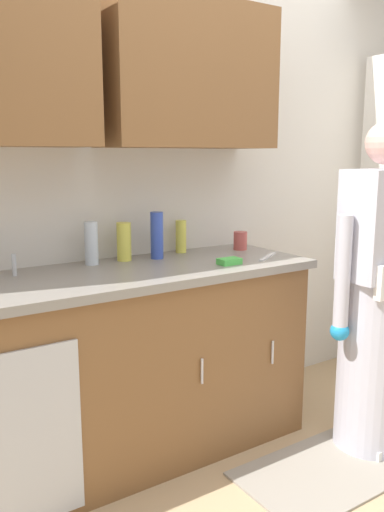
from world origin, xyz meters
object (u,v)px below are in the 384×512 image
Objects in this scene: person_at_sink at (376,316)px; knife_on_counter at (267,256)px; bottle_water_tall at (91,243)px; sink at (2,289)px; cup_by_sink at (240,241)px; bottle_cleaner_spray at (181,236)px; bottle_dish_liquid at (157,235)px; sponge at (229,261)px; bottle_soap at (124,242)px.

person_at_sink is 6.75× the size of knife_on_counter.
person_at_sink is at bearing -34.89° from bottle_water_tall.
cup_by_sink is at bearing 4.91° from sink.
bottle_dish_liquid is at bearing -158.35° from bottle_cleaner_spray.
person_at_sink is at bearing -68.92° from cup_by_sink.
cup_by_sink is at bearing 53.61° from knife_on_counter.
sink is at bearing -169.81° from bottle_dish_liquid.
cup_by_sink is at bearing 111.08° from person_at_sink.
sink is 2.82× the size of bottle_cleaner_spray.
person_at_sink reaches higher than bottle_dish_liquid.
sink reaches higher than cup_by_sink.
knife_on_counter is at bearing 7.86° from sponge.
bottle_dish_liquid is (0.16, -0.04, 0.02)m from bottle_soap.
bottle_cleaner_spray is at bearing 12.48° from sink.
cup_by_sink is 0.42× the size of knife_on_counter.
sink is 0.69m from bottle_soap.
bottle_water_tall is 0.34m from bottle_dish_liquid.
person_at_sink is at bearing -20.58° from sink.
cup_by_sink is at bearing -4.91° from bottle_water_tall.
bottle_water_tall reaches higher than cup_by_sink.
person_at_sink reaches higher than cup_by_sink.
bottle_water_tall is at bearing 126.54° from knife_on_counter.
bottle_water_tall is (0.47, 0.19, 0.12)m from sink.
bottle_cleaner_spray is 0.92× the size of bottle_soap.
bottle_dish_liquid reaches higher than knife_on_counter.
sponge is (0.39, -0.37, -0.08)m from bottle_soap.
sponge is at bearing -43.49° from bottle_soap.
bottle_cleaner_spray is 0.48m from knife_on_counter.
person_at_sink is 0.61m from knife_on_counter.
knife_on_counter is at bearing -94.07° from cup_by_sink.
bottle_cleaner_spray is (-0.60, 0.83, 0.34)m from person_at_sink.
person_at_sink is 1.30m from bottle_soap.
cup_by_sink is 0.92× the size of sponge.
bottle_cleaner_spray is at bearing 94.09° from sponge.
bottle_water_tall is 0.88× the size of knife_on_counter.
sink is 1.74m from person_at_sink.
bottle_water_tall reaches higher than sponge.
sink reaches higher than bottle_soap.
bottle_cleaner_spray is at bearing 126.12° from person_at_sink.
bottle_soap is at bearing 0.75° from bottle_water_tall.
bottle_water_tall is at bearing 175.09° from cup_by_sink.
person_at_sink is at bearing -90.07° from knife_on_counter.
sponge is (0.22, -0.32, -0.11)m from bottle_dish_liquid.
bottle_dish_liquid is 2.37× the size of cup_by_sink.
person_at_sink reaches higher than sink.
knife_on_counter is at bearing -5.95° from sink.
knife_on_counter is at bearing -21.13° from bottle_water_tall.
sink reaches higher than bottle_water_tall.
knife_on_counter is (0.67, -0.33, -0.09)m from bottle_soap.
person_at_sink is 7.71× the size of bottle_water_tall.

